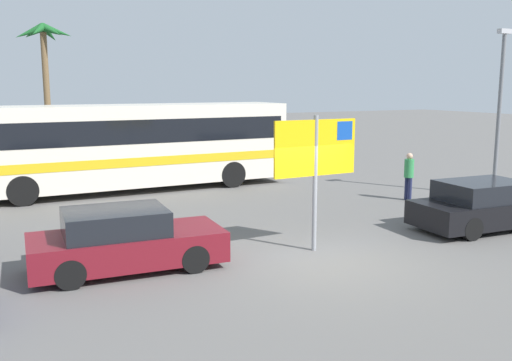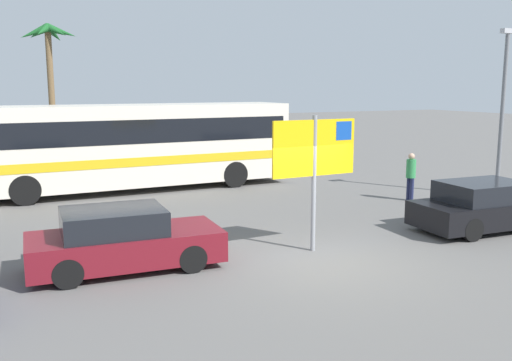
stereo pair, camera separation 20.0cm
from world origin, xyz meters
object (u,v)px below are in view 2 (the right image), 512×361
bus_front_coach (129,143)px  car_black (488,206)px  car_maroon (123,240)px  pedestrian_by_bus (411,173)px  ferry_sign (316,153)px

bus_front_coach → car_black: size_ratio=2.74×
car_black → car_maroon: size_ratio=1.07×
car_maroon → car_black: bearing=-2.1°
bus_front_coach → pedestrian_by_bus: size_ratio=7.45×
car_black → pedestrian_by_bus: size_ratio=2.72×
bus_front_coach → ferry_sign: size_ratio=3.78×
bus_front_coach → ferry_sign: bearing=-78.2°
car_black → pedestrian_by_bus: (0.77, 3.94, 0.32)m
bus_front_coach → pedestrian_by_bus: 10.15m
car_black → car_maroon: same height
pedestrian_by_bus → bus_front_coach: bearing=146.5°
bus_front_coach → car_black: 12.46m
ferry_sign → pedestrian_by_bus: ferry_sign is taller
car_black → bus_front_coach: bearing=129.8°
ferry_sign → car_black: ferry_sign is taller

